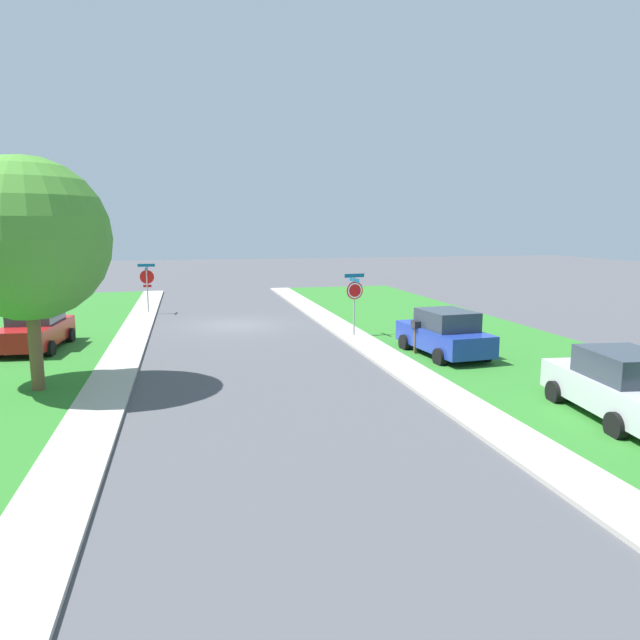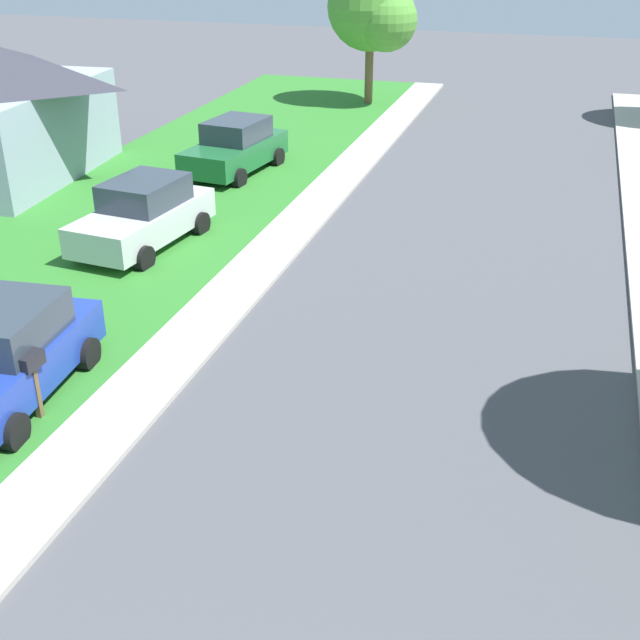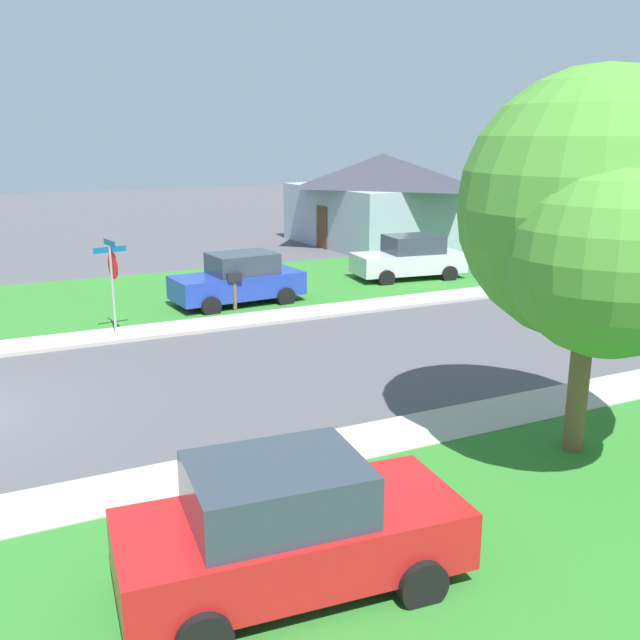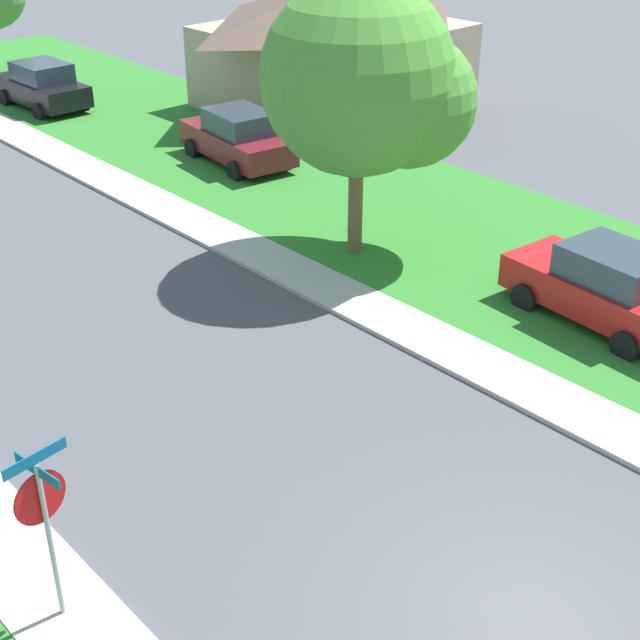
% 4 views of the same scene
% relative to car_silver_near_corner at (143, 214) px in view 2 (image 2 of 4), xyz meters
% --- Properties ---
extents(sidewalk_west, '(1.40, 56.00, 0.10)m').
position_rel_car_silver_near_corner_xyz_m(sidewalk_west, '(3.29, -4.23, -0.82)').
color(sidewalk_west, '#ADA89E').
rests_on(sidewalk_west, ground).
extents(lawn_west, '(8.00, 56.00, 0.08)m').
position_rel_car_silver_near_corner_xyz_m(lawn_west, '(-1.41, -4.23, -0.83)').
color(lawn_west, '#2D7528').
rests_on(lawn_west, ground).
extents(car_silver_near_corner, '(2.41, 4.48, 1.76)m').
position_rel_car_silver_near_corner_xyz_m(car_silver_near_corner, '(0.00, 0.00, 0.00)').
color(car_silver_near_corner, silver).
rests_on(car_silver_near_corner, ground).
extents(car_blue_across_road, '(2.32, 4.44, 1.76)m').
position_rel_car_silver_near_corner_xyz_m(car_blue_across_road, '(1.17, -7.46, 0.00)').
color(car_blue_across_road, '#1E389E').
rests_on(car_blue_across_road, ground).
extents(car_green_kerbside_mid, '(2.46, 4.50, 1.76)m').
position_rel_car_silver_near_corner_xyz_m(car_green_kerbside_mid, '(-0.22, 6.84, 0.00)').
color(car_green_kerbside_mid, '#1E6033').
rests_on(car_green_kerbside_mid, ground).
extents(tree_across_left, '(3.99, 3.71, 6.00)m').
position_rel_car_silver_near_corner_xyz_m(tree_across_left, '(1.66, 18.38, 3.13)').
color(tree_across_left, brown).
rests_on(tree_across_left, ground).
extents(mailbox, '(0.27, 0.49, 1.31)m').
position_rel_car_silver_near_corner_xyz_m(mailbox, '(2.09, -7.94, 0.14)').
color(mailbox, brown).
rests_on(mailbox, ground).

